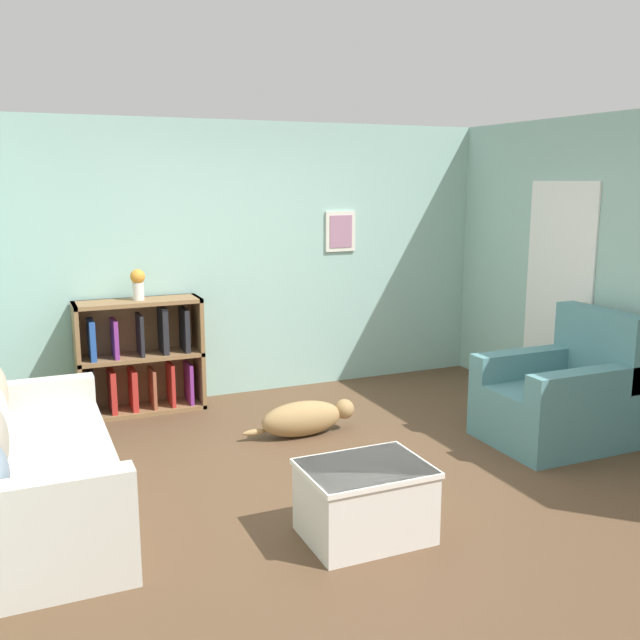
{
  "coord_description": "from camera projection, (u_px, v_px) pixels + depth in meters",
  "views": [
    {
      "loc": [
        -2.04,
        -4.29,
        2.06
      ],
      "look_at": [
        0.0,
        0.4,
        1.05
      ],
      "focal_mm": 40.0,
      "sensor_mm": 36.0,
      "label": 1
    }
  ],
  "objects": [
    {
      "name": "wall_right",
      "position": [
        624.0,
        275.0,
        5.82
      ],
      "size": [
        0.16,
        5.0,
        2.6
      ],
      "color": "#93BCB2",
      "rests_on": "ground_plane"
    },
    {
      "name": "dog",
      "position": [
        305.0,
        418.0,
        5.82
      ],
      "size": [
        0.96,
        0.26,
        0.29
      ],
      "color": "#9E7A4C",
      "rests_on": "ground_plane"
    },
    {
      "name": "ground_plane",
      "position": [
        342.0,
        475.0,
        5.06
      ],
      "size": [
        14.0,
        14.0,
        0.0
      ],
      "primitive_type": "plane",
      "color": "brown"
    },
    {
      "name": "coffee_table",
      "position": [
        365.0,
        499.0,
        4.15
      ],
      "size": [
        0.72,
        0.55,
        0.44
      ],
      "color": "silver",
      "rests_on": "ground_plane"
    },
    {
      "name": "bookshelf",
      "position": [
        139.0,
        358.0,
        6.37
      ],
      "size": [
        1.1,
        0.36,
        1.02
      ],
      "color": "olive",
      "rests_on": "ground_plane"
    },
    {
      "name": "couch",
      "position": [
        30.0,
        471.0,
        4.33
      ],
      "size": [
        0.85,
        2.02,
        0.84
      ],
      "color": "beige",
      "rests_on": "ground_plane"
    },
    {
      "name": "recliner_chair",
      "position": [
        562.0,
        397.0,
        5.67
      ],
      "size": [
        1.04,
        0.86,
        1.04
      ],
      "color": "slate",
      "rests_on": "ground_plane"
    },
    {
      "name": "vase",
      "position": [
        138.0,
        283.0,
        6.23
      ],
      "size": [
        0.13,
        0.13,
        0.27
      ],
      "color": "silver",
      "rests_on": "bookshelf"
    },
    {
      "name": "wall_back",
      "position": [
        244.0,
        260.0,
        6.83
      ],
      "size": [
        5.6,
        0.13,
        2.6
      ],
      "color": "#93BCB2",
      "rests_on": "ground_plane"
    }
  ]
}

